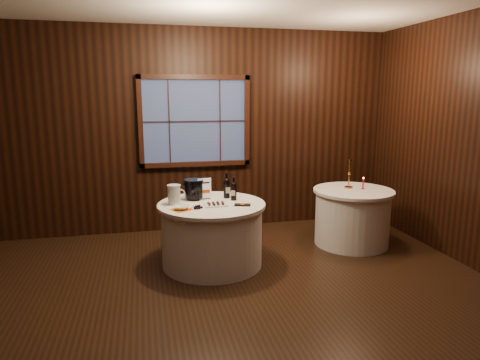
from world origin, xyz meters
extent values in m
plane|color=black|center=(0.00, 0.00, 0.00)|extent=(6.00, 6.00, 0.00)
cube|color=black|center=(0.00, 2.50, 1.50)|extent=(6.00, 0.02, 3.00)
cube|color=#364471|center=(0.00, 2.47, 1.65)|extent=(1.50, 0.01, 1.20)
cylinder|color=white|center=(0.00, 1.00, 0.36)|extent=(1.20, 1.20, 0.73)
cylinder|color=white|center=(0.00, 1.00, 0.75)|extent=(1.28, 1.28, 0.04)
cylinder|color=white|center=(2.00, 1.30, 0.36)|extent=(1.00, 1.00, 0.73)
cylinder|color=white|center=(2.00, 1.30, 0.75)|extent=(1.08, 1.08, 0.04)
cube|color=silver|center=(-0.06, 1.19, 0.78)|extent=(0.16, 0.11, 0.01)
cube|color=silver|center=(-0.06, 1.19, 0.92)|extent=(0.02, 0.02, 0.26)
cube|color=white|center=(-0.06, 1.18, 0.92)|extent=(0.17, 0.04, 0.25)
cylinder|color=black|center=(0.23, 1.22, 0.88)|extent=(0.08, 0.08, 0.21)
sphere|color=black|center=(0.23, 1.22, 0.98)|extent=(0.08, 0.08, 0.08)
cylinder|color=black|center=(0.23, 1.22, 1.04)|extent=(0.03, 0.03, 0.10)
cylinder|color=black|center=(0.23, 1.22, 1.09)|extent=(0.03, 0.03, 0.02)
cube|color=beige|center=(0.23, 1.18, 0.88)|extent=(0.06, 0.01, 0.07)
cylinder|color=black|center=(0.29, 1.09, 0.86)|extent=(0.07, 0.07, 0.19)
sphere|color=black|center=(0.29, 1.09, 0.96)|extent=(0.07, 0.07, 0.07)
cylinder|color=black|center=(0.29, 1.09, 1.01)|extent=(0.03, 0.03, 0.09)
cylinder|color=black|center=(0.29, 1.09, 1.05)|extent=(0.03, 0.03, 0.02)
cube|color=beige|center=(0.29, 1.05, 0.86)|extent=(0.05, 0.02, 0.07)
cylinder|color=black|center=(-0.17, 1.23, 0.79)|extent=(0.18, 0.18, 0.03)
cylinder|color=black|center=(-0.17, 1.23, 0.90)|extent=(0.23, 0.23, 0.20)
cylinder|color=black|center=(-0.17, 1.23, 1.01)|extent=(0.25, 0.25, 0.02)
cube|color=white|center=(0.03, 0.87, 0.78)|extent=(0.27, 0.18, 0.02)
cube|color=black|center=(0.33, 0.82, 0.78)|extent=(0.20, 0.14, 0.02)
cylinder|color=#352513|center=(-0.26, 0.78, 0.79)|extent=(0.07, 0.03, 0.03)
cylinder|color=silver|center=(-0.43, 1.06, 0.88)|extent=(0.15, 0.15, 0.22)
cylinder|color=silver|center=(-0.43, 1.06, 0.99)|extent=(0.16, 0.16, 0.01)
torus|color=silver|center=(-0.36, 1.06, 0.89)|extent=(0.11, 0.02, 0.11)
cube|color=orange|center=(-0.37, 0.79, 0.77)|extent=(0.27, 0.27, 0.00)
imported|color=white|center=(-0.37, 0.79, 0.79)|extent=(0.20, 0.20, 0.04)
cylinder|color=#C68A3E|center=(1.97, 1.40, 0.78)|extent=(0.11, 0.11, 0.02)
cylinder|color=#C68A3E|center=(1.97, 1.40, 0.97)|extent=(0.02, 0.02, 0.35)
cylinder|color=#C68A3E|center=(1.97, 1.40, 1.16)|extent=(0.06, 0.06, 0.03)
cylinder|color=#C68A3E|center=(2.14, 1.30, 0.78)|extent=(0.04, 0.04, 0.01)
cylinder|color=#B50D1A|center=(2.14, 1.30, 0.85)|extent=(0.02, 0.02, 0.13)
sphere|color=#FFB23F|center=(2.14, 1.30, 0.92)|extent=(0.02, 0.02, 0.02)
camera|label=1|loc=(-0.77, -3.87, 2.04)|focal=32.00mm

